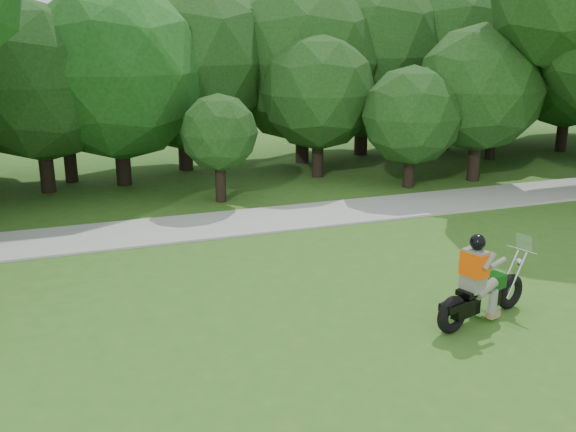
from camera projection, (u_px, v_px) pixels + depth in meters
ground at (483, 353)px, 10.09m from camera, size 100.00×100.00×0.00m
walkway at (303, 216)px, 17.31m from camera, size 60.00×2.20×0.06m
tree_line at (255, 65)px, 22.80m from camera, size 40.01×12.12×7.33m
chopper_motorcycle at (479, 290)px, 11.00m from camera, size 2.24×1.05×1.63m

